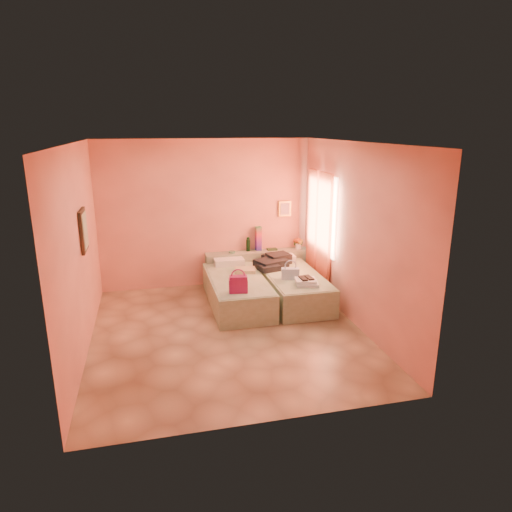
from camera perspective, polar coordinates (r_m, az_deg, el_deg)
The scene contains 16 objects.
ground at distance 7.04m, azimuth -3.53°, elevation -9.47°, with size 4.50×4.50×0.00m, color tan.
room_walls at distance 7.06m, azimuth -2.94°, elevation 5.90°, with size 4.02×4.51×2.81m.
headboard_ledge at distance 9.02m, azimuth 0.21°, elevation -1.40°, with size 2.05×0.30×0.65m, color gray.
bed_left at distance 7.95m, azimuth -2.38°, elevation -4.43°, with size 0.90×2.00×0.50m, color #A3BB97.
bed_right at distance 8.18m, azimuth 4.55°, elevation -3.86°, with size 0.90×2.00×0.50m, color #A3BB97.
water_bottle at distance 8.92m, azimuth -0.99°, elevation 1.45°, with size 0.07×0.07×0.27m, color #123317.
rainbow_box at distance 8.94m, azimuth 0.29°, elevation 2.20°, with size 0.11×0.11×0.48m, color #94124E.
small_dish at distance 8.83m, azimuth -3.04°, elevation 0.50°, with size 0.12×0.12×0.03m, color #519472.
green_book at distance 9.03m, azimuth 2.01°, elevation 0.85°, with size 0.19×0.14×0.03m, color #234225.
flower_vase at distance 9.11m, azimuth 5.31°, elevation 1.70°, with size 0.20×0.20×0.26m, color white.
magenta_handbag at distance 7.15m, azimuth -2.25°, elevation -3.51°, with size 0.29×0.16×0.27m, color #94124E.
khaki_garment at distance 8.16m, azimuth -1.40°, elevation -1.79°, with size 0.37×0.30×0.06m, color tan.
clothes_pile at distance 8.46m, azimuth 2.23°, elevation -0.73°, with size 0.60×0.60×0.18m, color black.
blue_handbag at distance 7.78m, azimuth 4.31°, elevation -2.22°, with size 0.30×0.13×0.19m, color #3B5F8F.
towel_stack at distance 7.53m, azimuth 6.41°, elevation -3.28°, with size 0.35×0.30×0.10m, color silver.
sandal_pair at distance 7.54m, azimuth 6.30°, elevation -2.76°, with size 0.18×0.23×0.02m, color black.
Camera 1 is at (-1.06, -6.27, 3.03)m, focal length 32.00 mm.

